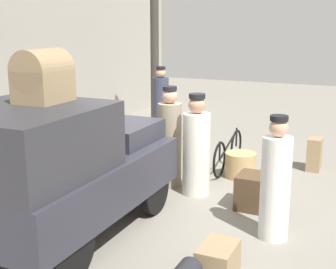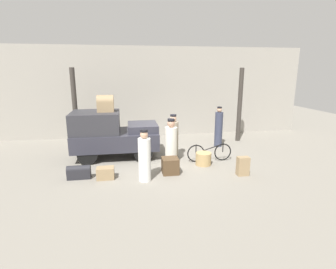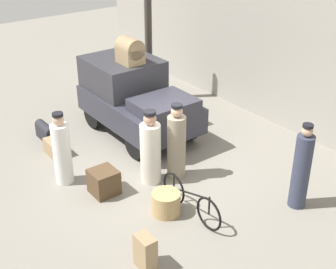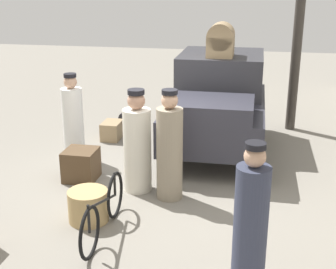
{
  "view_description": "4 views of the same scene",
  "coord_description": "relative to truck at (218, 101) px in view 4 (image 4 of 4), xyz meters",
  "views": [
    {
      "loc": [
        -6.51,
        -2.86,
        2.73
      ],
      "look_at": [
        0.2,
        0.2,
        0.95
      ],
      "focal_mm": 50.0,
      "sensor_mm": 36.0,
      "label": 1
    },
    {
      "loc": [
        -1.37,
        -9.35,
        3.31
      ],
      "look_at": [
        0.2,
        0.2,
        0.95
      ],
      "focal_mm": 28.0,
      "sensor_mm": 36.0,
      "label": 2
    },
    {
      "loc": [
        7.24,
        -5.11,
        5.54
      ],
      "look_at": [
        0.2,
        0.2,
        0.95
      ],
      "focal_mm": 50.0,
      "sensor_mm": 36.0,
      "label": 3
    },
    {
      "loc": [
        6.87,
        1.48,
        3.25
      ],
      "look_at": [
        0.2,
        0.2,
        0.95
      ],
      "focal_mm": 50.0,
      "sensor_mm": 36.0,
      "label": 4
    }
  ],
  "objects": [
    {
      "name": "canopy_pillar_left",
      "position": [
        -1.53,
        1.51,
        0.77
      ],
      "size": [
        0.21,
        0.21,
        3.45
      ],
      "color": "#38332D",
      "rests_on": "ground"
    },
    {
      "name": "suitcase_black_upright",
      "position": [
        1.98,
        -2.09,
        -0.7
      ],
      "size": [
        0.53,
        0.53,
        0.52
      ],
      "color": "#4C3823",
      "rests_on": "ground"
    },
    {
      "name": "ground_plane",
      "position": [
        1.96,
        -0.78,
        -0.96
      ],
      "size": [
        30.0,
        30.0,
        0.0
      ],
      "primitive_type": "plane",
      "color": "gray"
    },
    {
      "name": "suitcase_tan_flat",
      "position": [
        -0.1,
        -2.21,
        -0.77
      ],
      "size": [
        0.54,
        0.37,
        0.37
      ],
      "color": "#937A56",
      "rests_on": "ground"
    },
    {
      "name": "porter_with_bicycle",
      "position": [
        2.37,
        -0.51,
        -0.18
      ],
      "size": [
        0.4,
        0.4,
        1.71
      ],
      "color": "gray",
      "rests_on": "ground"
    },
    {
      "name": "conductor_in_dark_uniform",
      "position": [
        4.66,
        0.73,
        -0.13
      ],
      "size": [
        0.34,
        0.34,
        1.79
      ],
      "color": "#33384C",
      "rests_on": "ground"
    },
    {
      "name": "truck",
      "position": [
        0.0,
        0.0,
        0.0
      ],
      "size": [
        3.24,
        1.78,
        1.8
      ],
      "color": "black",
      "rests_on": "ground"
    },
    {
      "name": "trunk_barrel_dark",
      "position": [
        -0.92,
        -2.08,
        -0.73
      ],
      "size": [
        0.71,
        0.25,
        0.44
      ],
      "color": "#232328",
      "rests_on": "ground"
    },
    {
      "name": "porter_standing_middle",
      "position": [
        2.19,
        -1.06,
        -0.22
      ],
      "size": [
        0.44,
        0.44,
        1.64
      ],
      "color": "silver",
      "rests_on": "ground"
    },
    {
      "name": "trunk_on_truck_roof",
      "position": [
        -0.14,
        0.0,
        1.14
      ],
      "size": [
        0.61,
        0.5,
        0.63
      ],
      "color": "#937A56",
      "rests_on": "truck"
    },
    {
      "name": "wicker_basket",
      "position": [
        3.3,
        -1.49,
        -0.73
      ],
      "size": [
        0.56,
        0.56,
        0.45
      ],
      "color": "tan",
      "rests_on": "ground"
    },
    {
      "name": "porter_lifting_near_truck",
      "position": [
        1.11,
        -2.55,
        -0.22
      ],
      "size": [
        0.38,
        0.38,
        1.62
      ],
      "color": "white",
      "rests_on": "ground"
    },
    {
      "name": "bicycle",
      "position": [
        3.64,
        -1.15,
        -0.62
      ],
      "size": [
        1.7,
        0.04,
        0.7
      ],
      "color": "black",
      "rests_on": "ground"
    }
  ]
}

